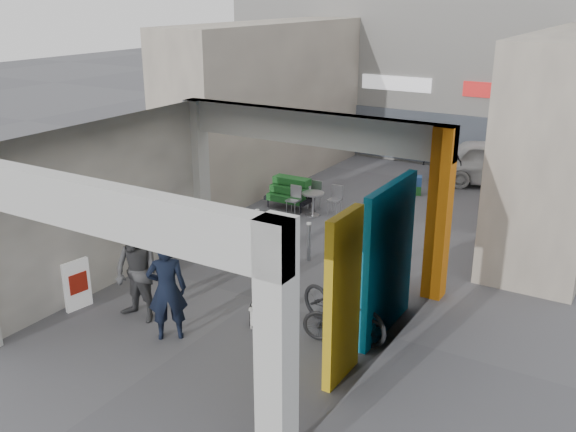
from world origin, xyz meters
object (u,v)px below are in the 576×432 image
Objects in this scene: man_back_turned at (137,273)px; man_elderly at (375,275)px; border_collie at (257,316)px; bicycle_rear at (344,322)px; cafe_set at (314,203)px; bicycle_front at (344,305)px; produce_stand at (289,196)px; man_with_dog at (167,289)px; white_van at (498,163)px; man_crates at (442,163)px.

man_back_turned is 1.05× the size of man_elderly.
border_collie is 1.69m from bicycle_rear.
bicycle_front is at bearing -56.52° from cafe_set.
produce_stand is 6.99m from border_collie.
bicycle_front reaches higher than produce_stand.
man_with_dog is 0.94× the size of bicycle_front.
man_with_dog is (1.13, -7.39, 0.67)m from cafe_set.
bicycle_front is at bearing -64.65° from produce_stand.
man_elderly is (1.71, 1.41, 0.69)m from border_collie.
man_back_turned reaches higher than cafe_set.
cafe_set is 6.32m from man_elderly.
bicycle_rear reaches higher than cafe_set.
white_van is (1.42, 11.70, 0.49)m from border_collie.
bicycle_front is 0.48× the size of white_van.
man_elderly is at bearing 78.08° from man_crates.
man_with_dog reaches higher than border_collie.
man_crates is at bearing 79.49° from man_back_turned.
man_crates reaches higher than produce_stand.
cafe_set is at bearing 127.07° from border_collie.
man_with_dog reaches higher than bicycle_rear.
produce_stand is at bearing 56.31° from bicycle_front.
man_crates is 2.31m from white_van.
man_with_dog is 0.99× the size of man_back_turned.
man_elderly is 10.30m from white_van.
white_van is at bearing -12.77° from bicycle_rear.
man_crates is at bearing 115.67° from man_elderly.
man_back_turned reaches higher than border_collie.
bicycle_front is at bearing 175.34° from man_with_dog.
white_van is (-0.23, 11.42, 0.27)m from bicycle_rear.
man_back_turned is at bearing 147.31° from white_van.
cafe_set is at bearing 19.18° from bicycle_rear.
white_van is (-0.01, 11.01, 0.18)m from bicycle_front.
bicycle_rear is at bearing 166.77° from man_with_dog.
cafe_set is 6.68m from border_collie.
man_back_turned is at bearing 131.74° from bicycle_front.
man_with_dog is 10.93m from man_crates.
bicycle_rear reaches higher than border_collie.
bicycle_rear is (0.22, -0.41, -0.08)m from bicycle_front.
cafe_set is at bearing 144.78° from man_elderly.
cafe_set is 7.51m from man_with_dog.
man_crates is (0.23, 9.74, 0.75)m from border_collie.
bicycle_front reaches higher than border_collie.
cafe_set is at bearing 32.22° from man_crates.
bicycle_front is (1.20, -9.05, -0.45)m from man_crates.
man_elderly reaches higher than white_van.
bicycle_front is (4.51, -5.58, 0.19)m from produce_stand.
man_crates is 9.58m from bicycle_rear.
man_back_turned is 3.85m from bicycle_front.
border_collie is 2.31m from man_elderly.
man_back_turned is (-2.06, -0.89, 0.73)m from border_collie.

